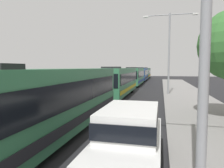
# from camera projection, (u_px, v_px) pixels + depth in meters

# --- Properties ---
(bus_lead) EXTENTS (2.58, 12.18, 3.21)m
(bus_lead) POSITION_uv_depth(u_px,v_px,m) (56.00, 99.00, 9.10)
(bus_lead) COLOR #33724C
(bus_lead) RESTS_ON ground_plane
(bus_second_in_line) EXTENTS (2.58, 11.45, 3.21)m
(bus_second_in_line) POSITION_uv_depth(u_px,v_px,m) (119.00, 81.00, 22.51)
(bus_second_in_line) COLOR #33724C
(bus_second_in_line) RESTS_ON ground_plane
(bus_middle) EXTENTS (2.58, 10.47, 3.21)m
(bus_middle) POSITION_uv_depth(u_px,v_px,m) (134.00, 76.00, 35.43)
(bus_middle) COLOR #33724C
(bus_middle) RESTS_ON ground_plane
(bus_fourth_in_line) EXTENTS (2.58, 10.66, 3.21)m
(bus_fourth_in_line) POSITION_uv_depth(u_px,v_px,m) (141.00, 74.00, 47.32)
(bus_fourth_in_line) COLOR #284C8C
(bus_fourth_in_line) RESTS_ON ground_plane
(bus_rear) EXTENTS (2.58, 11.60, 3.21)m
(bus_rear) POSITION_uv_depth(u_px,v_px,m) (145.00, 73.00, 59.30)
(bus_rear) COLOR #33724C
(bus_rear) RESTS_ON ground_plane
(white_suv) EXTENTS (1.86, 4.63, 1.90)m
(white_suv) POSITION_uv_depth(u_px,v_px,m) (129.00, 136.00, 6.12)
(white_suv) COLOR white
(white_suv) RESTS_ON ground_plane
(box_truck_oncoming) EXTENTS (2.35, 7.43, 3.15)m
(box_truck_oncoming) POSITION_uv_depth(u_px,v_px,m) (134.00, 72.00, 60.86)
(box_truck_oncoming) COLOR white
(box_truck_oncoming) RESTS_ON ground_plane
(streetlamp_mid) EXTENTS (5.83, 0.28, 8.99)m
(streetlamp_mid) POSITION_uv_depth(u_px,v_px,m) (169.00, 45.00, 22.60)
(streetlamp_mid) COLOR gray
(streetlamp_mid) RESTS_ON sidewalk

